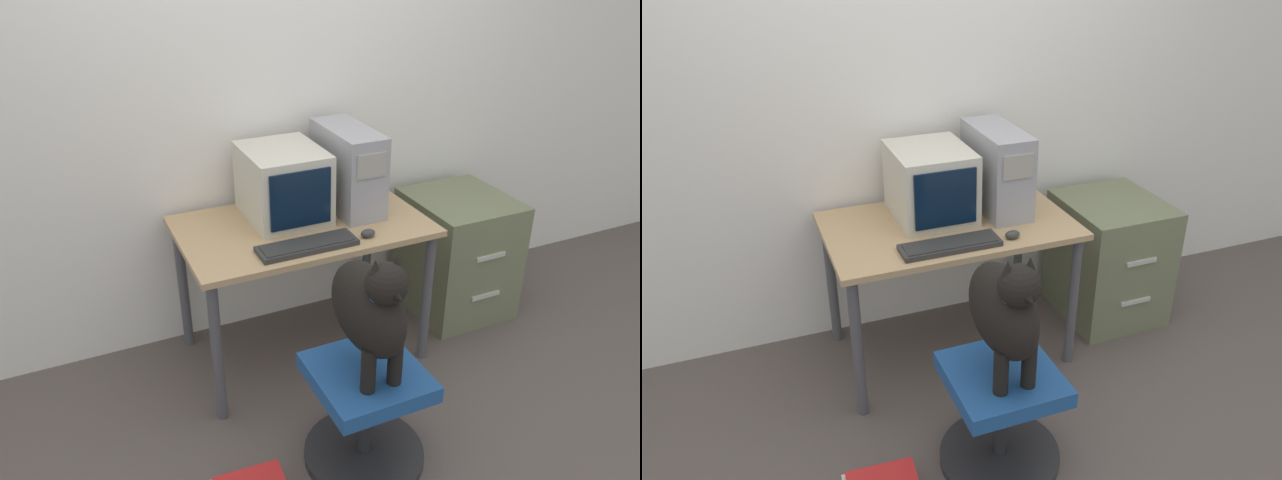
# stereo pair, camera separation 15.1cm
# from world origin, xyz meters

# --- Properties ---
(ground_plane) EXTENTS (12.00, 12.00, 0.00)m
(ground_plane) POSITION_xyz_m (0.00, 0.00, 0.00)
(ground_plane) COLOR #564C47
(wall_back) EXTENTS (8.00, 0.05, 2.60)m
(wall_back) POSITION_xyz_m (0.00, 0.79, 1.30)
(wall_back) COLOR silver
(wall_back) RESTS_ON ground_plane
(desk) EXTENTS (1.18, 0.72, 0.75)m
(desk) POSITION_xyz_m (0.00, 0.36, 0.65)
(desk) COLOR tan
(desk) RESTS_ON ground_plane
(crt_monitor) EXTENTS (0.36, 0.44, 0.34)m
(crt_monitor) POSITION_xyz_m (-0.05, 0.48, 0.92)
(crt_monitor) COLOR beige
(crt_monitor) RESTS_ON desk
(pc_tower) EXTENTS (0.20, 0.48, 0.41)m
(pc_tower) POSITION_xyz_m (0.29, 0.45, 0.95)
(pc_tower) COLOR #99999E
(pc_tower) RESTS_ON desk
(keyboard) EXTENTS (0.46, 0.14, 0.03)m
(keyboard) POSITION_xyz_m (-0.08, 0.12, 0.76)
(keyboard) COLOR #2D2D2D
(keyboard) RESTS_ON desk
(computer_mouse) EXTENTS (0.07, 0.05, 0.04)m
(computer_mouse) POSITION_xyz_m (0.22, 0.10, 0.77)
(computer_mouse) COLOR #333333
(computer_mouse) RESTS_ON desk
(office_chair) EXTENTS (0.51, 0.51, 0.46)m
(office_chair) POSITION_xyz_m (-0.06, -0.43, 0.25)
(office_chair) COLOR #262628
(office_chair) RESTS_ON ground_plane
(dog) EXTENTS (0.21, 0.46, 0.56)m
(dog) POSITION_xyz_m (-0.06, -0.44, 0.76)
(dog) COLOR black
(dog) RESTS_ON office_chair
(filing_cabinet) EXTENTS (0.52, 0.58, 0.69)m
(filing_cabinet) POSITION_xyz_m (0.98, 0.40, 0.35)
(filing_cabinet) COLOR #6B7251
(filing_cabinet) RESTS_ON ground_plane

